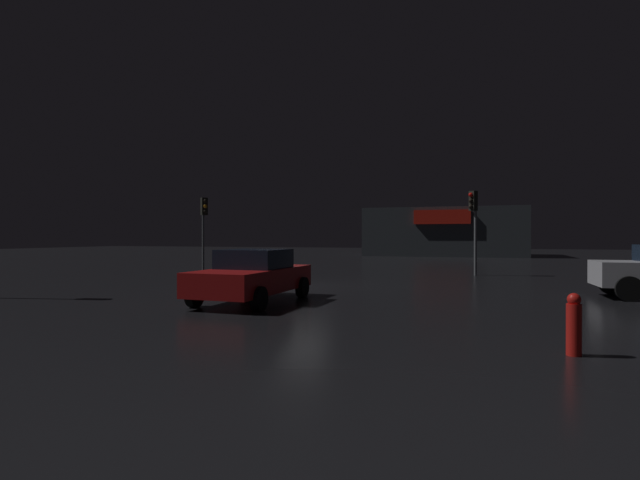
{
  "coord_description": "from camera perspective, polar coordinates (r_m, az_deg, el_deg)",
  "views": [
    {
      "loc": [
        6.37,
        -16.53,
        1.81
      ],
      "look_at": [
        -0.05,
        3.32,
        1.66
      ],
      "focal_mm": 27.21,
      "sensor_mm": 36.0,
      "label": 1
    }
  ],
  "objects": [
    {
      "name": "traffic_signal_main",
      "position": [
        23.69,
        17.63,
        2.95
      ],
      "size": [
        0.41,
        0.43,
        3.93
      ],
      "color": "#595B60",
      "rests_on": "ground"
    },
    {
      "name": "car_near",
      "position": [
        13.59,
        -7.89,
        -4.17
      ],
      "size": [
        2.15,
        4.37,
        1.45
      ],
      "color": "#A51414",
      "rests_on": "ground"
    },
    {
      "name": "fire_hydrant",
      "position": [
        8.4,
        27.69,
        -8.8
      ],
      "size": [
        0.22,
        0.22,
        0.95
      ],
      "color": "red",
      "rests_on": "ground"
    },
    {
      "name": "traffic_signal_cross_left",
      "position": [
        26.27,
        -13.49,
        2.7
      ],
      "size": [
        0.43,
        0.41,
        3.86
      ],
      "color": "#595B60",
      "rests_on": "ground"
    },
    {
      "name": "ground_plane",
      "position": [
        17.81,
        -3.15,
        -5.43
      ],
      "size": [
        120.0,
        120.0,
        0.0
      ],
      "primitive_type": "plane",
      "color": "black"
    },
    {
      "name": "store_building",
      "position": [
        48.55,
        14.51,
        0.89
      ],
      "size": [
        14.44,
        9.54,
        4.46
      ],
      "color": "#33383D",
      "rests_on": "ground"
    }
  ]
}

